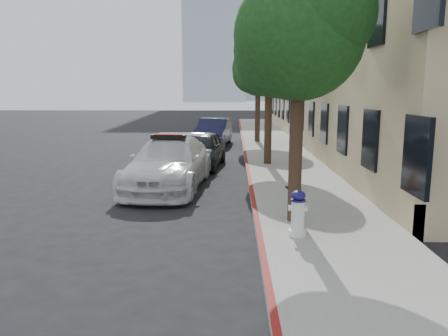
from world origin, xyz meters
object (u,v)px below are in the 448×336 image
parked_car_far (214,132)px  parked_car_mid (200,149)px  police_car (169,163)px  fire_hydrant (298,214)px  traffic_cone (293,176)px

parked_car_far → parked_car_mid: bearing=-85.7°
police_car → fire_hydrant: (3.37, -5.07, -0.19)m
fire_hydrant → traffic_cone: size_ratio=1.22×
parked_car_far → traffic_cone: bearing=-70.0°
parked_car_mid → parked_car_far: (0.21, 7.22, 0.04)m
parked_car_mid → fire_hydrant: 9.46m
police_car → parked_car_mid: size_ratio=1.31×
police_car → fire_hydrant: bearing=-52.1°
fire_hydrant → parked_car_mid: bearing=120.1°
parked_car_far → traffic_cone: (2.97, -11.89, -0.24)m
traffic_cone → parked_car_mid: bearing=124.3°
fire_hydrant → traffic_cone: 4.43m
police_car → parked_car_far: (0.90, 11.22, -0.03)m
parked_car_far → traffic_cone: 12.26m
traffic_cone → parked_car_far: bearing=104.0°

